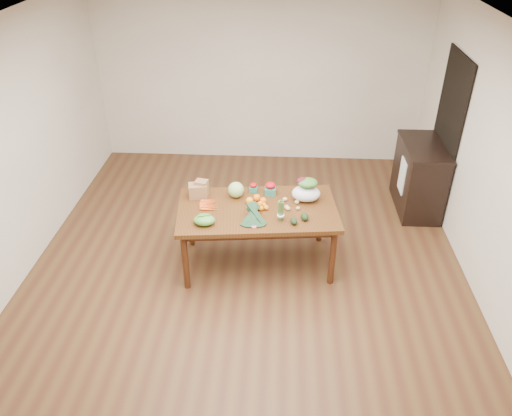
# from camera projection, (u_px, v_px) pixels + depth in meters

# --- Properties ---
(floor) EXTENTS (6.00, 6.00, 0.00)m
(floor) POSITION_uv_depth(u_px,v_px,m) (246.00, 271.00, 5.77)
(floor) COLOR #54371C
(floor) RESTS_ON ground
(ceiling) EXTENTS (5.00, 6.00, 0.02)m
(ceiling) POSITION_uv_depth(u_px,v_px,m) (243.00, 28.00, 4.33)
(ceiling) COLOR white
(ceiling) RESTS_ON room_walls
(room_walls) EXTENTS (5.02, 6.02, 2.70)m
(room_walls) POSITION_uv_depth(u_px,v_px,m) (245.00, 167.00, 5.05)
(room_walls) COLOR silver
(room_walls) RESTS_ON floor
(dining_table) EXTENTS (1.84, 1.15, 0.75)m
(dining_table) POSITION_uv_depth(u_px,v_px,m) (257.00, 236.00, 5.70)
(dining_table) COLOR #563414
(dining_table) RESTS_ON floor
(doorway_dark) EXTENTS (0.02, 1.00, 2.10)m
(doorway_dark) POSITION_uv_depth(u_px,v_px,m) (446.00, 135.00, 6.44)
(doorway_dark) COLOR black
(doorway_dark) RESTS_ON floor
(cabinet) EXTENTS (0.52, 1.02, 0.94)m
(cabinet) POSITION_uv_depth(u_px,v_px,m) (419.00, 177.00, 6.70)
(cabinet) COLOR black
(cabinet) RESTS_ON floor
(dish_towel) EXTENTS (0.02, 0.28, 0.45)m
(dish_towel) POSITION_uv_depth(u_px,v_px,m) (402.00, 176.00, 6.56)
(dish_towel) COLOR white
(dish_towel) RESTS_ON cabinet
(paper_bag) EXTENTS (0.30, 0.25, 0.19)m
(paper_bag) POSITION_uv_depth(u_px,v_px,m) (198.00, 189.00, 5.67)
(paper_bag) COLOR brown
(paper_bag) RESTS_ON dining_table
(cabbage) EXTENTS (0.18, 0.18, 0.18)m
(cabbage) POSITION_uv_depth(u_px,v_px,m) (236.00, 190.00, 5.67)
(cabbage) COLOR #A6C773
(cabbage) RESTS_ON dining_table
(strawberry_basket_a) EXTENTS (0.10, 0.10, 0.09)m
(strawberry_basket_a) POSITION_uv_depth(u_px,v_px,m) (253.00, 188.00, 5.80)
(strawberry_basket_a) COLOR #BA0F0C
(strawberry_basket_a) RESTS_ON dining_table
(strawberry_basket_b) EXTENTS (0.14, 0.14, 0.11)m
(strawberry_basket_b) POSITION_uv_depth(u_px,v_px,m) (270.00, 189.00, 5.74)
(strawberry_basket_b) COLOR red
(strawberry_basket_b) RESTS_ON dining_table
(orange_a) EXTENTS (0.08, 0.08, 0.08)m
(orange_a) POSITION_uv_depth(u_px,v_px,m) (250.00, 201.00, 5.56)
(orange_a) COLOR orange
(orange_a) RESTS_ON dining_table
(orange_b) EXTENTS (0.08, 0.08, 0.08)m
(orange_b) POSITION_uv_depth(u_px,v_px,m) (257.00, 198.00, 5.61)
(orange_b) COLOR #E55F0E
(orange_b) RESTS_ON dining_table
(orange_c) EXTENTS (0.07, 0.07, 0.07)m
(orange_c) POSITION_uv_depth(u_px,v_px,m) (263.00, 201.00, 5.57)
(orange_c) COLOR orange
(orange_c) RESTS_ON dining_table
(mandarin_cluster) EXTENTS (0.20, 0.20, 0.09)m
(mandarin_cluster) POSITION_uv_depth(u_px,v_px,m) (260.00, 205.00, 5.48)
(mandarin_cluster) COLOR #FFA30F
(mandarin_cluster) RESTS_ON dining_table
(carrots) EXTENTS (0.24, 0.27, 0.03)m
(carrots) POSITION_uv_depth(u_px,v_px,m) (209.00, 205.00, 5.54)
(carrots) COLOR #DE5512
(carrots) RESTS_ON dining_table
(snap_pea_bag) EXTENTS (0.23, 0.17, 0.10)m
(snap_pea_bag) POSITION_uv_depth(u_px,v_px,m) (204.00, 220.00, 5.21)
(snap_pea_bag) COLOR #529231
(snap_pea_bag) RESTS_ON dining_table
(kale_bunch) EXTENTS (0.36, 0.43, 0.16)m
(kale_bunch) POSITION_uv_depth(u_px,v_px,m) (254.00, 216.00, 5.22)
(kale_bunch) COLOR black
(kale_bunch) RESTS_ON dining_table
(asparagus_bundle) EXTENTS (0.09, 0.12, 0.26)m
(asparagus_bundle) POSITION_uv_depth(u_px,v_px,m) (281.00, 210.00, 5.23)
(asparagus_bundle) COLOR #5D853D
(asparagus_bundle) RESTS_ON dining_table
(potato_a) EXTENTS (0.06, 0.05, 0.05)m
(potato_a) POSITION_uv_depth(u_px,v_px,m) (287.00, 207.00, 5.48)
(potato_a) COLOR tan
(potato_a) RESTS_ON dining_table
(potato_b) EXTENTS (0.05, 0.05, 0.04)m
(potato_b) POSITION_uv_depth(u_px,v_px,m) (288.00, 209.00, 5.46)
(potato_b) COLOR #D5C07B
(potato_b) RESTS_ON dining_table
(potato_c) EXTENTS (0.05, 0.05, 0.04)m
(potato_c) POSITION_uv_depth(u_px,v_px,m) (297.00, 202.00, 5.57)
(potato_c) COLOR tan
(potato_c) RESTS_ON dining_table
(potato_d) EXTENTS (0.05, 0.05, 0.05)m
(potato_d) POSITION_uv_depth(u_px,v_px,m) (285.00, 199.00, 5.63)
(potato_d) COLOR #D1B778
(potato_d) RESTS_ON dining_table
(potato_e) EXTENTS (0.05, 0.04, 0.04)m
(potato_e) POSITION_uv_depth(u_px,v_px,m) (298.00, 208.00, 5.47)
(potato_e) COLOR #D5B97B
(potato_e) RESTS_ON dining_table
(avocado_a) EXTENTS (0.10, 0.12, 0.07)m
(avocado_a) POSITION_uv_depth(u_px,v_px,m) (294.00, 221.00, 5.22)
(avocado_a) COLOR black
(avocado_a) RESTS_ON dining_table
(avocado_b) EXTENTS (0.11, 0.13, 0.08)m
(avocado_b) POSITION_uv_depth(u_px,v_px,m) (305.00, 217.00, 5.29)
(avocado_b) COLOR black
(avocado_b) RESTS_ON dining_table
(salad_bag) EXTENTS (0.34, 0.27, 0.25)m
(salad_bag) POSITION_uv_depth(u_px,v_px,m) (306.00, 191.00, 5.58)
(salad_bag) COLOR white
(salad_bag) RESTS_ON dining_table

